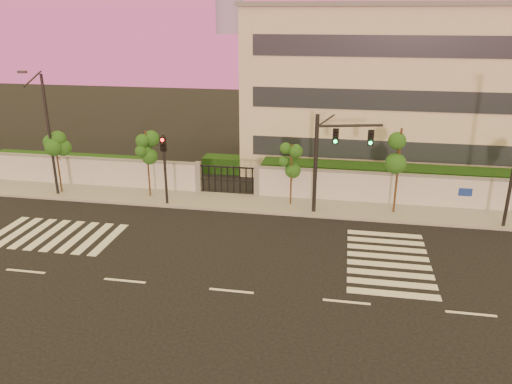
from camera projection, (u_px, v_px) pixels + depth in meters
The scene contains 13 objects.
ground at pixel (231, 291), 21.95m from camera, with size 120.00×120.00×0.00m, color black.
sidewalk at pixel (268, 205), 31.64m from camera, with size 60.00×3.00×0.15m, color gray.
perimeter_wall at pixel (273, 182), 32.68m from camera, with size 60.00×0.36×2.20m.
hedge_row at pixel (294, 174), 35.12m from camera, with size 41.00×4.25×1.80m.
institutional_building at pixel (406, 86), 38.72m from camera, with size 24.40×12.40×12.25m.
road_markings at pixel (218, 250), 25.69m from camera, with size 57.00×7.62×0.02m.
street_tree_b at pixel (56, 148), 32.70m from camera, with size 1.37×1.09×4.35m.
street_tree_c at pixel (147, 149), 31.91m from camera, with size 1.38×1.09×4.52m.
street_tree_d at pixel (292, 161), 30.62m from camera, with size 1.32×1.05×4.02m.
street_tree_e at pixel (400, 152), 29.03m from camera, with size 1.64×1.30×5.32m.
traffic_signal_main at pixel (329, 153), 29.00m from camera, with size 3.82×1.05×6.10m.
traffic_signal_secondary at pixel (164, 161), 30.70m from camera, with size 0.36×0.35×4.64m.
streetlight_west at pixel (47, 130), 31.73m from camera, with size 0.50×2.02×8.38m.
Camera 1 is at (4.46, -18.67, 11.54)m, focal length 35.00 mm.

